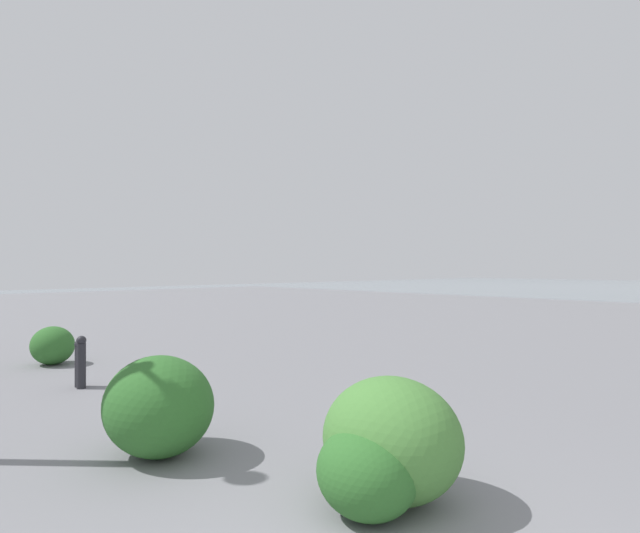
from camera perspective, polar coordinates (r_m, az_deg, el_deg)
bollard_near at (r=7.84m, az=-25.24°, el=-9.57°), size 0.13×0.13×0.73m
bollard_mid at (r=7.97m, az=-25.42°, el=-9.67°), size 0.13×0.13×0.66m
shrub_low at (r=9.95m, az=-27.84°, el=-7.85°), size 0.77×0.70×0.66m
shrub_round at (r=3.86m, az=8.03°, el=-18.63°), size 1.04×0.94×0.88m
shrub_wide at (r=3.66m, az=5.30°, el=-22.00°), size 0.72×0.64×0.61m
shrub_tall at (r=4.88m, az=-17.66°, el=-14.68°), size 1.04×0.94×0.88m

